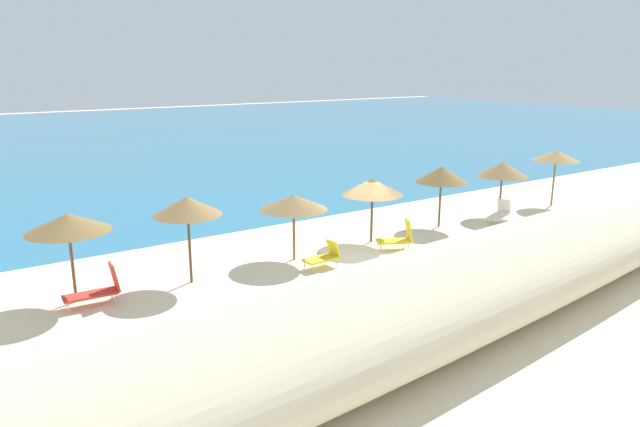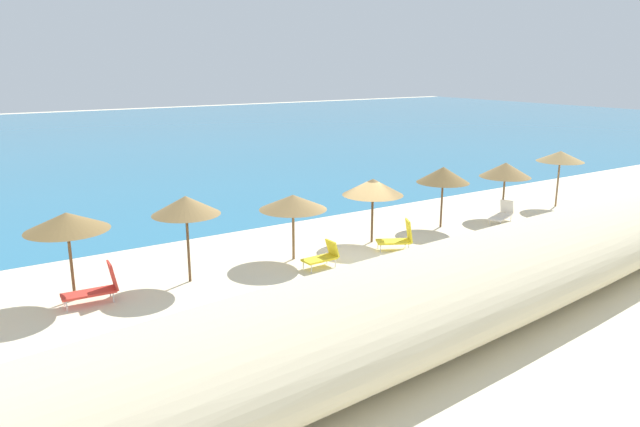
# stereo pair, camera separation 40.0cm
# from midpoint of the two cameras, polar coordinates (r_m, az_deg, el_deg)

# --- Properties ---
(ground_plane) EXTENTS (160.00, 160.00, 0.00)m
(ground_plane) POSITION_cam_midpoint_polar(r_m,az_deg,el_deg) (23.02, 4.59, -3.58)
(ground_plane) COLOR beige
(sea_water) EXTENTS (160.00, 73.06, 0.01)m
(sea_water) POSITION_cam_midpoint_polar(r_m,az_deg,el_deg) (60.82, -20.26, 6.79)
(sea_water) COLOR teal
(sea_water) RESTS_ON ground_plane
(dune_ridge) EXTENTS (52.58, 8.86, 2.32)m
(dune_ridge) POSITION_cam_midpoint_polar(r_m,az_deg,el_deg) (15.24, 9.51, -8.66)
(dune_ridge) COLOR beige
(dune_ridge) RESTS_ON ground_plane
(beach_umbrella_1) EXTENTS (2.47, 2.47, 2.77)m
(beach_umbrella_1) POSITION_cam_midpoint_polar(r_m,az_deg,el_deg) (18.99, -22.75, -0.74)
(beach_umbrella_1) COLOR brown
(beach_umbrella_1) RESTS_ON ground_plane
(beach_umbrella_2) EXTENTS (2.23, 2.23, 2.92)m
(beach_umbrella_2) POSITION_cam_midpoint_polar(r_m,az_deg,el_deg) (19.47, -12.28, 0.77)
(beach_umbrella_2) COLOR brown
(beach_umbrella_2) RESTS_ON ground_plane
(beach_umbrella_3) EXTENTS (2.48, 2.48, 2.45)m
(beach_umbrella_3) POSITION_cam_midpoint_polar(r_m,az_deg,el_deg) (21.38, -2.10, 1.10)
(beach_umbrella_3) COLOR brown
(beach_umbrella_3) RESTS_ON ground_plane
(beach_umbrella_4) EXTENTS (2.45, 2.45, 2.62)m
(beach_umbrella_4) POSITION_cam_midpoint_polar(r_m,az_deg,el_deg) (23.57, 5.62, 2.57)
(beach_umbrella_4) COLOR brown
(beach_umbrella_4) RESTS_ON ground_plane
(beach_umbrella_5) EXTENTS (2.30, 2.30, 2.71)m
(beach_umbrella_5) POSITION_cam_midpoint_polar(r_m,az_deg,el_deg) (26.26, 12.26, 3.68)
(beach_umbrella_5) COLOR brown
(beach_umbrella_5) RESTS_ON ground_plane
(beach_umbrella_6) EXTENTS (2.35, 2.35, 2.61)m
(beach_umbrella_6) POSITION_cam_midpoint_polar(r_m,az_deg,el_deg) (28.74, 17.89, 4.04)
(beach_umbrella_6) COLOR brown
(beach_umbrella_6) RESTS_ON ground_plane
(beach_umbrella_7) EXTENTS (2.31, 2.31, 2.83)m
(beach_umbrella_7) POSITION_cam_midpoint_polar(r_m,az_deg,el_deg) (31.93, 22.57, 5.12)
(beach_umbrella_7) COLOR brown
(beach_umbrella_7) RESTS_ON ground_plane
(lounge_chair_0) EXTENTS (1.32, 0.65, 0.93)m
(lounge_chair_0) POSITION_cam_midpoint_polar(r_m,az_deg,el_deg) (20.99, 0.86, -4.12)
(lounge_chair_0) COLOR yellow
(lounge_chair_0) RESTS_ON ground_plane
(lounge_chair_1) EXTENTS (1.49, 1.21, 1.21)m
(lounge_chair_1) POSITION_cam_midpoint_polar(r_m,az_deg,el_deg) (23.11, 8.13, -2.33)
(lounge_chair_1) COLOR yellow
(lounge_chair_1) RESTS_ON ground_plane
(lounge_chair_2) EXTENTS (1.65, 0.69, 1.21)m
(lounge_chair_2) POSITION_cam_midpoint_polar(r_m,az_deg,el_deg) (19.10, -20.26, -6.74)
(lounge_chair_2) COLOR red
(lounge_chair_2) RESTS_ON ground_plane
(lounge_chair_3) EXTENTS (1.73, 1.11, 0.94)m
(lounge_chair_3) POSITION_cam_midpoint_polar(r_m,az_deg,el_deg) (28.26, 17.61, -0.06)
(lounge_chair_3) COLOR white
(lounge_chair_3) RESTS_ON ground_plane
(beach_ball) EXTENTS (0.29, 0.29, 0.29)m
(beach_ball) POSITION_cam_midpoint_polar(r_m,az_deg,el_deg) (24.15, 16.67, -2.93)
(beach_ball) COLOR green
(beach_ball) RESTS_ON ground_plane
(cooler_box) EXTENTS (0.63, 0.59, 0.36)m
(cooler_box) POSITION_cam_midpoint_polar(r_m,az_deg,el_deg) (29.83, 23.94, -0.27)
(cooler_box) COLOR red
(cooler_box) RESTS_ON ground_plane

